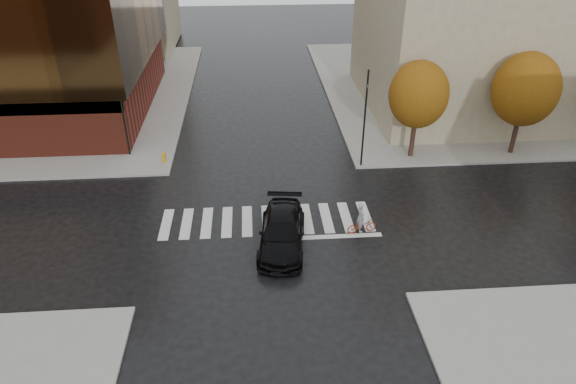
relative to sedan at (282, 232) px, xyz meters
name	(u,v)px	position (x,y,z in m)	size (l,w,h in m)	color
ground	(267,225)	(-0.69, 1.80, -0.80)	(120.00, 120.00, 0.00)	black
sidewalk_nw	(16,98)	(-21.69, 22.80, -0.73)	(30.00, 30.00, 0.15)	gray
sidewalk_ne	(486,86)	(20.31, 22.80, -0.73)	(30.00, 30.00, 0.15)	gray
crosswalk	(267,220)	(-0.69, 2.30, -0.80)	(12.00, 3.00, 0.01)	silver
tree_ne_a	(419,95)	(9.31, 9.20, 3.66)	(3.80, 3.80, 6.50)	#311E15
tree_ne_b	(526,89)	(16.31, 9.20, 3.82)	(4.20, 4.20, 6.89)	#311E15
sedan	(282,232)	(0.00, 0.00, 0.00)	(2.25, 5.53, 1.60)	black
cyclist	(361,222)	(4.24, 0.80, -0.19)	(1.66, 0.81, 1.80)	maroon
traffic_light_nw	(120,97)	(-9.69, 10.80, 3.43)	(0.19, 0.16, 7.19)	black
traffic_light_ne	(365,114)	(5.70, 8.10, 2.88)	(0.16, 0.18, 6.36)	black
fire_hydrant	(164,157)	(-7.19, 9.40, -0.24)	(0.27, 0.27, 0.75)	#D3950C
manhole	(276,247)	(-0.34, -0.20, -0.80)	(0.65, 0.65, 0.01)	#52361D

